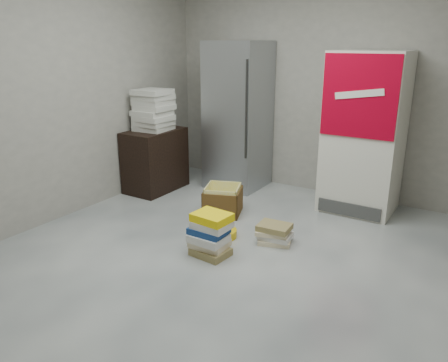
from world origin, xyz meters
TOP-DOWN VIEW (x-y plane):
  - ground at (0.00, 0.00)m, footprint 5.00×5.00m
  - room_shell at (0.00, 0.00)m, footprint 4.04×5.04m
  - steel_fridge at (-0.90, 2.13)m, footprint 0.70×0.72m
  - coke_cooler at (0.75, 2.12)m, footprint 0.80×0.73m
  - wood_shelf at (-1.73, 1.40)m, footprint 0.50×0.80m
  - supply_box_stack at (-1.72, 1.40)m, footprint 0.44×0.44m
  - phonebook_stack_main at (-0.07, 0.22)m, footprint 0.37×0.31m
  - phonebook_stack_side at (0.32, 0.76)m, footprint 0.39×0.33m
  - cardboard_box at (-0.52, 1.15)m, footprint 0.52×0.52m
  - bucket_lid at (-0.18, 0.60)m, footprint 0.36×0.36m

SIDE VIEW (x-z plane):
  - ground at x=0.00m, z-range 0.00..0.00m
  - bucket_lid at x=-0.18m, z-range 0.00..0.08m
  - phonebook_stack_side at x=0.32m, z-range 0.00..0.20m
  - cardboard_box at x=-0.52m, z-range -0.03..0.30m
  - phonebook_stack_main at x=-0.07m, z-range 0.00..0.41m
  - wood_shelf at x=-1.73m, z-range 0.00..0.80m
  - coke_cooler at x=0.75m, z-range 0.00..1.80m
  - steel_fridge at x=-0.90m, z-range 0.00..1.90m
  - supply_box_stack at x=-1.72m, z-range 0.80..1.32m
  - room_shell at x=0.00m, z-range 0.39..3.21m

